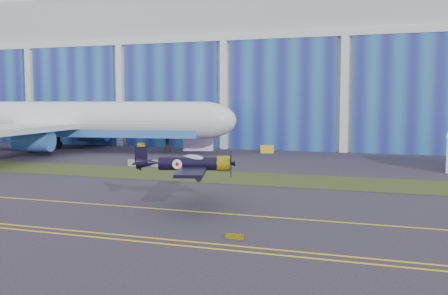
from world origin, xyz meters
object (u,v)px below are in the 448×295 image
(warbird, at_px, (189,163))
(tug, at_px, (267,149))
(shipping_container, at_px, (198,144))
(jetliner, at_px, (60,81))

(warbird, xyz_separation_m, tug, (-5.41, 47.19, -2.95))
(shipping_container, xyz_separation_m, tug, (12.99, -0.57, -0.50))
(jetliner, bearing_deg, warbird, -51.47)
(jetliner, height_order, shipping_container, jetliner)
(warbird, bearing_deg, shipping_container, 94.05)
(warbird, bearing_deg, tug, 79.52)
(tug, bearing_deg, shipping_container, 164.13)
(shipping_container, relative_size, tug, 2.36)
(warbird, xyz_separation_m, shipping_container, (-18.40, 47.75, -2.45))
(warbird, distance_m, tug, 47.59)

